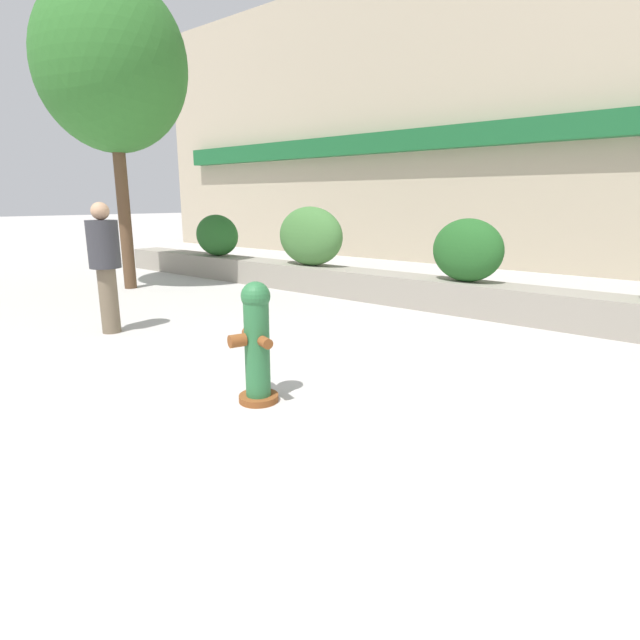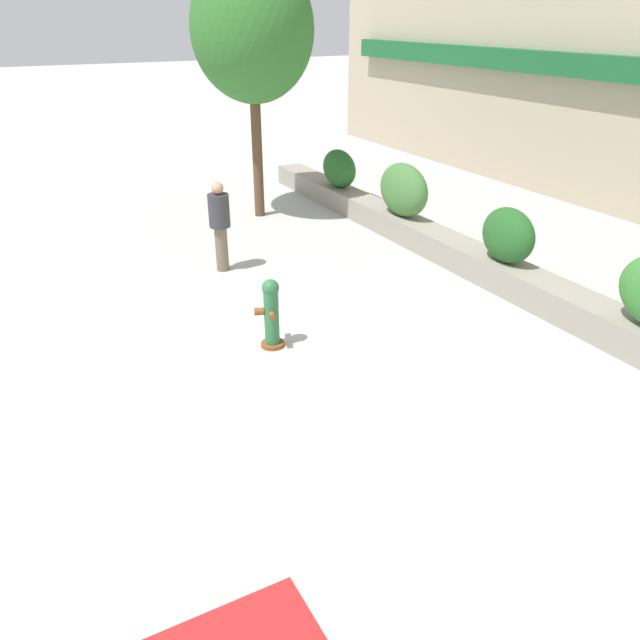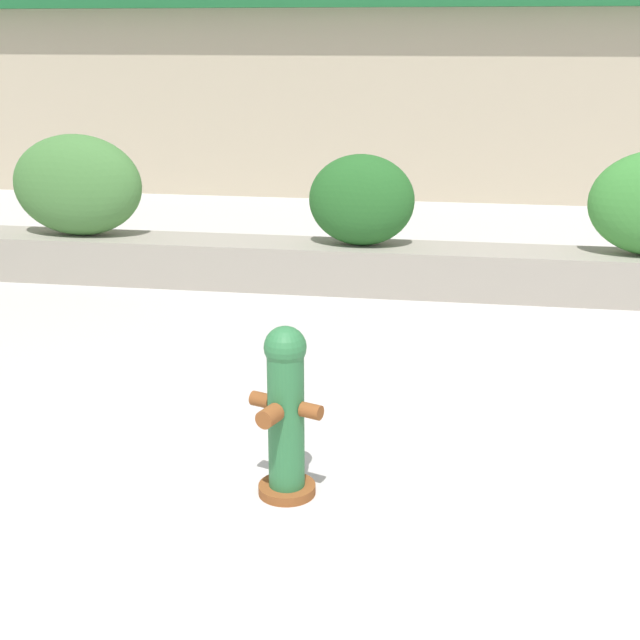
% 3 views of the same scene
% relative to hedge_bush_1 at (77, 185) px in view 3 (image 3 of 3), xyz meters
% --- Properties ---
extents(ground_plane, '(120.00, 120.00, 0.00)m').
position_rel_hedge_bush_1_xyz_m(ground_plane, '(3.20, -6.00, -1.07)').
color(ground_plane, '#BCB7B2').
extents(planter_wall_low, '(18.00, 0.70, 0.50)m').
position_rel_hedge_bush_1_xyz_m(planter_wall_low, '(3.20, 0.00, -0.82)').
color(planter_wall_low, gray).
rests_on(planter_wall_low, ground).
extents(hedge_bush_1, '(1.51, 0.68, 1.14)m').
position_rel_hedge_bush_1_xyz_m(hedge_bush_1, '(0.00, 0.00, 0.00)').
color(hedge_bush_1, '#427538').
rests_on(hedge_bush_1, planter_wall_low).
extents(hedge_bush_2, '(1.14, 0.62, 0.98)m').
position_rel_hedge_bush_1_xyz_m(hedge_bush_2, '(3.21, 0.00, -0.08)').
color(hedge_bush_2, '#235B23').
rests_on(hedge_bush_2, planter_wall_low).
extents(fire_hydrant, '(0.47, 0.48, 1.08)m').
position_rel_hedge_bush_1_xyz_m(fire_hydrant, '(3.30, -4.62, -0.52)').
color(fire_hydrant, brown).
rests_on(fire_hydrant, ground).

